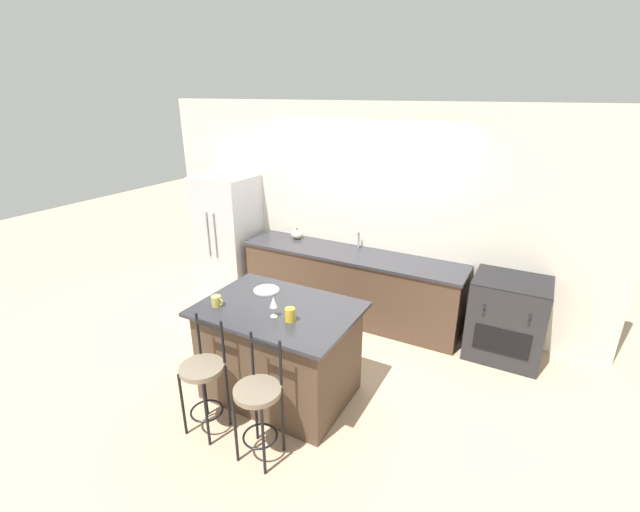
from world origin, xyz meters
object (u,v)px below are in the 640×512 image
coffee_mug (217,301)px  pumpkin_decoration (297,234)px  bar_stool_far (259,401)px  bar_stool_near (204,377)px  wine_glass (274,303)px  dinner_plate (266,290)px  tumbler_cup (290,315)px  refrigerator (229,234)px  oven_range (507,318)px

coffee_mug → pumpkin_decoration: bearing=101.5°
bar_stool_far → bar_stool_near: bearing=178.3°
bar_stool_near → bar_stool_far: 0.58m
bar_stool_far → wine_glass: 0.82m
bar_stool_near → dinner_plate: bar_stool_near is taller
bar_stool_near → wine_glass: bearing=57.7°
wine_glass → tumbler_cup: 0.18m
bar_stool_near → bar_stool_far: same height
wine_glass → refrigerator: bearing=137.8°
coffee_mug → pumpkin_decoration: 2.19m
pumpkin_decoration → tumbler_cup: bearing=-60.1°
wine_glass → coffee_mug: (-0.58, -0.09, -0.09)m
coffee_mug → tumbler_cup: 0.75m
wine_glass → bar_stool_near: bearing=-122.3°
dinner_plate → wine_glass: bearing=-47.7°
bar_stool_far → pumpkin_decoration: bar_stool_far is taller
dinner_plate → wine_glass: (0.36, -0.40, 0.13)m
pumpkin_decoration → refrigerator: bearing=-169.8°
refrigerator → wine_glass: bearing=-42.2°
refrigerator → bar_stool_far: size_ratio=1.61×
bar_stool_far → dinner_plate: bearing=121.1°
refrigerator → oven_range: size_ratio=1.83×
dinner_plate → coffee_mug: 0.53m
dinner_plate → coffee_mug: size_ratio=2.06×
refrigerator → pumpkin_decoration: bearing=10.2°
bar_stool_near → bar_stool_far: bearing=-1.7°
tumbler_cup → refrigerator: bearing=140.1°
bar_stool_far → tumbler_cup: size_ratio=8.67×
bar_stool_far → tumbler_cup: 0.75m
wine_glass → pumpkin_decoration: bearing=116.2°
refrigerator → pumpkin_decoration: (1.05, 0.19, 0.10)m
refrigerator → coffee_mug: size_ratio=13.72×
bar_stool_near → tumbler_cup: tumbler_cup is taller
dinner_plate → refrigerator: bearing=139.2°
refrigerator → pumpkin_decoration: size_ratio=10.86×
bar_stool_near → wine_glass: (0.36, 0.56, 0.54)m
wine_glass → coffee_mug: wine_glass is taller
bar_stool_far → dinner_plate: 1.21m
bar_stool_near → tumbler_cup: 0.90m
bar_stool_far → dinner_plate: (-0.59, 0.98, 0.41)m
wine_glass → bar_stool_far: bearing=-68.5°
bar_stool_near → wine_glass: wine_glass is taller
bar_stool_far → wine_glass: bearing=111.5°
wine_glass → tumbler_cup: (0.17, -0.00, -0.07)m
bar_stool_near → pumpkin_decoration: bar_stool_near is taller
bar_stool_far → coffee_mug: size_ratio=8.54×
wine_glass → coffee_mug: size_ratio=1.55×
dinner_plate → pumpkin_decoration: 1.79m
oven_range → tumbler_cup: (-1.61, -1.90, 0.54)m
oven_range → dinner_plate: dinner_plate is taller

